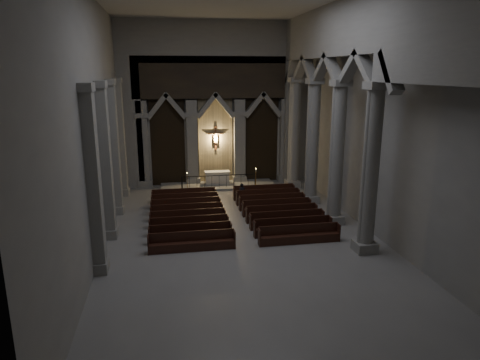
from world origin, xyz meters
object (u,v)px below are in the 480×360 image
(altar_rail, at_px, (219,180))
(pews, at_px, (234,215))
(candle_stand_right, at_px, (256,183))
(altar, at_px, (217,177))
(candle_stand_left, at_px, (187,186))
(worshipper, at_px, (242,193))

(altar_rail, xyz_separation_m, pews, (0.00, -6.85, -0.42))
(altar_rail, bearing_deg, candle_stand_right, -9.22)
(altar, distance_m, candle_stand_right, 3.05)
(candle_stand_left, relative_size, worshipper, 1.10)
(altar, distance_m, altar_rail, 1.00)
(altar_rail, distance_m, pews, 6.87)
(candle_stand_left, bearing_deg, altar_rail, 5.06)
(altar, height_order, pews, altar)
(candle_stand_left, bearing_deg, altar, 27.50)
(candle_stand_left, xyz_separation_m, pews, (2.34, -6.65, -0.07))
(altar, relative_size, candle_stand_right, 1.22)
(altar, distance_m, candle_stand_left, 2.63)
(altar_rail, height_order, candle_stand_right, candle_stand_right)
(candle_stand_right, bearing_deg, altar, 151.90)
(pews, bearing_deg, altar_rail, 90.00)
(pews, bearing_deg, altar, 90.17)
(candle_stand_left, bearing_deg, pews, -70.59)
(candle_stand_left, height_order, worshipper, candle_stand_left)
(candle_stand_right, distance_m, pews, 6.95)
(worshipper, bearing_deg, altar, 106.31)
(candle_stand_left, relative_size, pews, 0.14)
(altar_rail, xyz_separation_m, candle_stand_right, (2.66, -0.43, -0.30))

